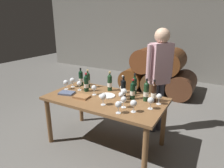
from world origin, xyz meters
name	(u,v)px	position (x,y,z in m)	size (l,w,h in m)	color
ground_plane	(106,143)	(0.00, 0.00, 0.00)	(14.00, 14.00, 0.00)	#66635E
cellar_back_wall	(175,34)	(0.00, 4.20, 1.40)	(10.00, 0.24, 2.80)	slate
barrel_stack	(158,73)	(0.00, 2.60, 0.52)	(1.86, 0.90, 1.15)	brown
dining_table	(105,104)	(0.00, 0.00, 0.67)	(1.70, 0.90, 0.76)	brown
wine_bottle_0	(88,80)	(-0.48, 0.25, 0.89)	(0.07, 0.07, 0.30)	#19381E
wine_bottle_1	(123,85)	(0.13, 0.30, 0.88)	(0.07, 0.07, 0.27)	black
wine_bottle_2	(81,78)	(-0.65, 0.28, 0.89)	(0.07, 0.07, 0.30)	black
wine_bottle_3	(110,82)	(-0.09, 0.29, 0.89)	(0.07, 0.07, 0.31)	#19381E
wine_bottle_4	(134,85)	(0.30, 0.35, 0.90)	(0.07, 0.07, 0.32)	black
wine_bottle_5	(86,83)	(-0.40, 0.09, 0.89)	(0.07, 0.07, 0.29)	black
wine_bottle_6	(146,91)	(0.54, 0.18, 0.90)	(0.07, 0.07, 0.32)	#19381E
wine_bottle_7	(133,90)	(0.36, 0.15, 0.89)	(0.07, 0.07, 0.30)	black
wine_bottle_8	(154,93)	(0.65, 0.19, 0.90)	(0.07, 0.07, 0.32)	black
wine_bottle_9	(123,88)	(0.21, 0.16, 0.89)	(0.07, 0.07, 0.31)	black
wine_glass_0	(103,97)	(0.11, -0.22, 0.87)	(0.09, 0.09, 0.16)	white
wine_glass_1	(79,84)	(-0.52, 0.07, 0.87)	(0.08, 0.08, 0.15)	white
wine_glass_2	(134,104)	(0.53, -0.22, 0.87)	(0.08, 0.08, 0.16)	white
wine_glass_3	(121,95)	(0.27, -0.04, 0.86)	(0.07, 0.07, 0.15)	white
wine_glass_4	(72,80)	(-0.72, 0.14, 0.87)	(0.08, 0.08, 0.16)	white
wine_glass_5	(124,100)	(0.37, -0.16, 0.87)	(0.08, 0.08, 0.15)	white
wine_glass_6	(151,101)	(0.69, -0.04, 0.87)	(0.08, 0.08, 0.16)	white
wine_glass_7	(94,88)	(-0.20, 0.02, 0.87)	(0.08, 0.08, 0.15)	white
wine_glass_8	(118,105)	(0.39, -0.34, 0.87)	(0.08, 0.08, 0.15)	white
wine_glass_9	(66,83)	(-0.73, 0.00, 0.87)	(0.08, 0.08, 0.15)	white
wine_glass_10	(124,92)	(0.26, 0.07, 0.87)	(0.09, 0.09, 0.16)	white
wine_glass_11	(159,97)	(0.74, 0.16, 0.87)	(0.07, 0.07, 0.15)	white
tasting_notebook	(82,97)	(-0.30, -0.16, 0.77)	(0.22, 0.16, 0.03)	#936038
leather_ledger	(67,93)	(-0.59, -0.16, 0.77)	(0.22, 0.16, 0.03)	#4C5670
serving_plate	(107,96)	(-0.01, 0.06, 0.77)	(0.24, 0.24, 0.01)	white
sommelier_presenting	(159,72)	(0.55, 0.75, 1.04)	(0.33, 0.41, 1.72)	#383842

